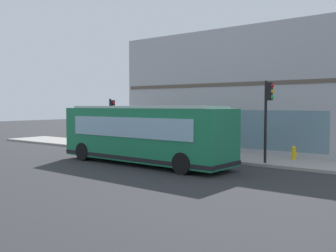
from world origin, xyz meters
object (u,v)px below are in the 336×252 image
at_px(fire_hydrant, 294,153).
at_px(pedestrian_near_hydrant, 207,139).
at_px(city_bus_nearside, 144,135).
at_px(pedestrian_near_building_entrance, 210,139).
at_px(traffic_light_down_block, 112,114).
at_px(pedestrian_by_light_pole, 198,135).
at_px(traffic_light_near_corner, 268,106).
at_px(newspaper_vending_box, 228,150).

xyz_separation_m(fire_hydrant, pedestrian_near_hydrant, (-0.43, 5.28, 0.53)).
bearing_deg(city_bus_nearside, pedestrian_near_building_entrance, -19.40).
bearing_deg(traffic_light_down_block, pedestrian_by_light_pole, -73.70).
bearing_deg(traffic_light_near_corner, fire_hydrant, -16.59).
xyz_separation_m(city_bus_nearside, pedestrian_near_hydrant, (5.08, -0.76, -0.52)).
relative_size(traffic_light_down_block, pedestrian_near_hydrant, 2.19).
distance_m(traffic_light_down_block, pedestrian_near_building_entrance, 7.76).
distance_m(fire_hydrant, newspaper_vending_box, 3.54).
xyz_separation_m(traffic_light_down_block, newspaper_vending_box, (0.22, -9.05, -1.92)).
distance_m(pedestrian_near_hydrant, pedestrian_near_building_entrance, 1.12).
height_order(pedestrian_near_hydrant, pedestrian_by_light_pole, pedestrian_by_light_pole).
bearing_deg(pedestrian_by_light_pole, fire_hydrant, -88.44).
xyz_separation_m(pedestrian_by_light_pole, pedestrian_near_building_entrance, (-1.10, -1.61, -0.05)).
height_order(traffic_light_near_corner, pedestrian_near_building_entrance, traffic_light_near_corner).
distance_m(pedestrian_by_light_pole, newspaper_vending_box, 3.47).
xyz_separation_m(pedestrian_near_hydrant, pedestrian_near_building_entrance, (-0.84, -0.73, 0.08)).
relative_size(pedestrian_near_hydrant, newspaper_vending_box, 1.73).
distance_m(pedestrian_near_hydrant, pedestrian_by_light_pole, 0.92).
distance_m(city_bus_nearside, fire_hydrant, 8.24).
bearing_deg(city_bus_nearside, pedestrian_by_light_pole, 1.21).
bearing_deg(pedestrian_near_hydrant, city_bus_nearside, 171.49).
height_order(traffic_light_near_corner, traffic_light_down_block, traffic_light_near_corner).
height_order(city_bus_nearside, pedestrian_by_light_pole, city_bus_nearside).
height_order(traffic_light_near_corner, pedestrian_by_light_pole, traffic_light_near_corner).
relative_size(traffic_light_down_block, fire_hydrant, 4.61).
xyz_separation_m(traffic_light_near_corner, pedestrian_near_hydrant, (1.69, 4.65, -2.03)).
distance_m(city_bus_nearside, pedestrian_by_light_pole, 5.36).
bearing_deg(newspaper_vending_box, pedestrian_near_building_entrance, 73.22).
bearing_deg(pedestrian_by_light_pole, pedestrian_near_building_entrance, -124.44).
bearing_deg(pedestrian_near_building_entrance, city_bus_nearside, 160.60).
distance_m(pedestrian_near_hydrant, newspaper_vending_box, 2.56).
bearing_deg(city_bus_nearside, newspaper_vending_box, -37.70).
distance_m(city_bus_nearside, traffic_light_down_block, 7.15).
bearing_deg(city_bus_nearside, traffic_light_near_corner, -57.93).
distance_m(traffic_light_near_corner, traffic_light_down_block, 11.53).
bearing_deg(pedestrian_near_hydrant, newspaper_vending_box, -120.33).
height_order(city_bus_nearside, traffic_light_near_corner, traffic_light_near_corner).
relative_size(pedestrian_near_building_entrance, newspaper_vending_box, 1.88).
distance_m(city_bus_nearside, pedestrian_near_hydrant, 5.16).
xyz_separation_m(city_bus_nearside, newspaper_vending_box, (3.80, -2.94, -0.95)).
distance_m(pedestrian_near_building_entrance, newspaper_vending_box, 1.60).
height_order(fire_hydrant, pedestrian_near_hydrant, pedestrian_near_hydrant).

